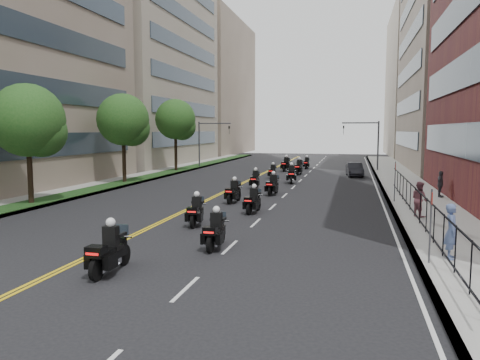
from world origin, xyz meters
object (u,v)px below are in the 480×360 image
object	(u,v)px
motorcycle_5	(273,185)
motorcycle_9	(299,168)
motorcycle_7	(291,175)
motorcycle_0	(109,252)
motorcycle_6	(255,180)
motorcycle_3	(253,202)
pedestrian_a	(451,231)
motorcycle_4	(234,192)
parked_sedan	(355,170)
motorcycle_8	(273,172)
motorcycle_10	(286,165)
pedestrian_b	(419,199)
motorcycle_2	(196,212)
motorcycle_11	(307,164)
pedestrian_c	(440,184)
motorcycle_1	(216,232)

from	to	relation	value
motorcycle_5	motorcycle_9	world-z (taller)	motorcycle_9
motorcycle_7	motorcycle_9	distance (m)	7.87
motorcycle_0	motorcycle_7	world-z (taller)	motorcycle_7
motorcycle_6	motorcycle_7	size ratio (longest dim) A/B	0.91
motorcycle_3	pedestrian_a	bearing A→B (deg)	-35.83
motorcycle_4	parked_sedan	bearing A→B (deg)	74.68
motorcycle_8	motorcycle_10	distance (m)	8.01
motorcycle_4	pedestrian_b	xyz separation A→B (m)	(10.68, -3.20, 0.41)
motorcycle_2	pedestrian_b	size ratio (longest dim) A/B	1.23
motorcycle_4	motorcycle_11	distance (m)	27.37
motorcycle_11	pedestrian_a	bearing A→B (deg)	-74.46
motorcycle_0	motorcycle_9	world-z (taller)	motorcycle_9
motorcycle_6	pedestrian_b	size ratio (longest dim) A/B	1.23
motorcycle_6	motorcycle_8	size ratio (longest dim) A/B	1.08
motorcycle_2	motorcycle_11	world-z (taller)	motorcycle_2
motorcycle_2	pedestrian_a	size ratio (longest dim) A/B	1.16
motorcycle_8	parked_sedan	bearing A→B (deg)	29.30
motorcycle_10	motorcycle_9	bearing A→B (deg)	-56.98
motorcycle_10	motorcycle_11	size ratio (longest dim) A/B	1.14
motorcycle_6	motorcycle_10	size ratio (longest dim) A/B	0.90
motorcycle_7	motorcycle_10	world-z (taller)	motorcycle_10
parked_sedan	motorcycle_11	bearing A→B (deg)	118.87
motorcycle_4	motorcycle_9	world-z (taller)	motorcycle_9
parked_sedan	motorcycle_7	bearing A→B (deg)	-130.95
motorcycle_2	pedestrian_a	distance (m)	11.40
pedestrian_b	motorcycle_2	bearing A→B (deg)	78.45
motorcycle_2	motorcycle_5	size ratio (longest dim) A/B	0.97
motorcycle_8	motorcycle_0	bearing A→B (deg)	-88.02
motorcycle_10	pedestrian_b	distance (m)	28.70
motorcycle_4	pedestrian_a	bearing A→B (deg)	-40.89
motorcycle_0	motorcycle_10	distance (m)	38.69
motorcycle_2	pedestrian_c	distance (m)	17.62
motorcycle_3	parked_sedan	world-z (taller)	motorcycle_3
motorcycle_3	motorcycle_11	world-z (taller)	motorcycle_3
motorcycle_9	parked_sedan	bearing A→B (deg)	2.30
motorcycle_3	parked_sedan	size ratio (longest dim) A/B	0.54
motorcycle_9	motorcycle_11	xyz separation A→B (m)	(0.03, 7.71, -0.09)
pedestrian_a	motorcycle_1	bearing A→B (deg)	98.41
motorcycle_0	pedestrian_a	bearing A→B (deg)	20.01
motorcycle_2	motorcycle_5	world-z (taller)	motorcycle_5
motorcycle_2	motorcycle_4	distance (m)	7.34
motorcycle_8	motorcycle_9	distance (m)	4.61
parked_sedan	pedestrian_b	distance (m)	22.77
motorcycle_1	motorcycle_2	xyz separation A→B (m)	(-2.17, 4.02, -0.00)
motorcycle_7	motorcycle_11	size ratio (longest dim) A/B	1.13
motorcycle_1	pedestrian_b	world-z (taller)	pedestrian_b
motorcycle_5	motorcycle_11	xyz separation A→B (m)	(0.13, 23.17, -0.04)
motorcycle_8	motorcycle_1	bearing A→B (deg)	-82.93
motorcycle_11	parked_sedan	bearing A→B (deg)	-52.36
motorcycle_8	motorcycle_11	xyz separation A→B (m)	(2.07, 11.85, 0.03)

